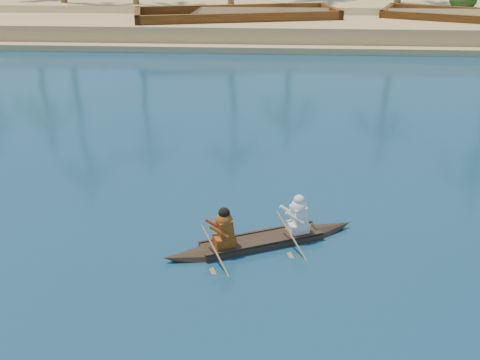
# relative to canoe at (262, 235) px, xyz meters

# --- Properties ---
(ground) EXTENTS (160.00, 160.00, 0.00)m
(ground) POSITION_rel_canoe_xyz_m (-0.39, -1.66, -0.25)
(ground) COLOR navy
(ground) RESTS_ON ground
(shrub_cluster) EXTENTS (100.00, 6.00, 2.40)m
(shrub_cluster) POSITION_rel_canoe_xyz_m (-0.39, 29.84, 0.95)
(shrub_cluster) COLOR #1C3C15
(shrub_cluster) RESTS_ON ground
(canoe) EXTENTS (4.56, 2.39, 1.29)m
(canoe) POSITION_rel_canoe_xyz_m (0.00, 0.00, 0.00)
(canoe) COLOR #31231A
(canoe) RESTS_ON ground
(barge_mid) EXTENTS (13.65, 7.02, 2.17)m
(barge_mid) POSITION_rel_canoe_xyz_m (-2.14, 25.34, 0.51)
(barge_mid) COLOR brown
(barge_mid) RESTS_ON ground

